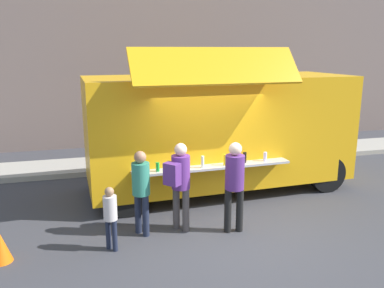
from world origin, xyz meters
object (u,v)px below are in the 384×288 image
Objects in this scene: traffic_cone_orange at (0,246)px; trash_bin at (323,140)px; child_near_queue at (110,213)px; customer_mid_with_backpack at (180,178)px; customer_rear_waiting at (141,185)px; customer_front_ordering at (235,179)px; food_truck_main at (220,129)px.

traffic_cone_orange is 0.56× the size of trash_bin.
child_near_queue reaches higher than trash_bin.
customer_mid_with_backpack is at bearing -23.33° from child_near_queue.
trash_bin is 0.60× the size of customer_rear_waiting.
child_near_queue is (-2.33, -0.13, -0.36)m from customer_front_ordering.
customer_mid_with_backpack is (-6.00, -4.39, 0.57)m from trash_bin.
customer_rear_waiting is 1.41× the size of child_near_queue.
trash_bin is (4.49, 2.32, -1.06)m from food_truck_main.
customer_front_ordering is at bearing -44.88° from customer_rear_waiting.
customer_front_ordering is (-0.51, -2.39, -0.49)m from food_truck_main.
child_near_queue is at bearing -141.09° from food_truck_main.
food_truck_main reaches higher than traffic_cone_orange.
customer_front_ordering is at bearing -38.70° from child_near_queue.
customer_front_ordering is 1.76m from customer_rear_waiting.
child_near_queue is (1.80, -0.06, 0.42)m from traffic_cone_orange.
customer_front_ordering is 1.04m from customer_mid_with_backpack.
child_near_queue is at bearing -1.98° from traffic_cone_orange.
traffic_cone_orange is at bearing 146.28° from customer_mid_with_backpack.
traffic_cone_orange is 0.32× the size of customer_mid_with_backpack.
child_near_queue is (-2.84, -2.52, -0.86)m from food_truck_main.
traffic_cone_orange is at bearing 96.70° from customer_front_ordering.
food_truck_main is 6.57× the size of trash_bin.
food_truck_main is 5.56× the size of child_near_queue.
food_truck_main is at bearing 13.32° from customer_mid_with_backpack.
customer_front_ordering reaches higher than customer_rear_waiting.
food_truck_main reaches higher than customer_front_ordering.
customer_front_ordering is 2.36m from child_near_queue.
trash_bin is 0.85× the size of child_near_queue.
traffic_cone_orange is (-4.64, -2.46, -1.28)m from food_truck_main.
customer_rear_waiting is (-2.23, -2.05, -0.57)m from food_truck_main.
customer_front_ordering is at bearing -136.74° from trash_bin.
customer_front_ordering reaches higher than child_near_queue.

